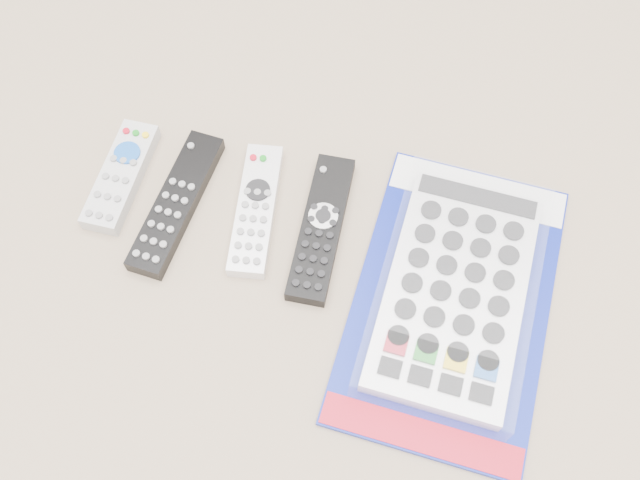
% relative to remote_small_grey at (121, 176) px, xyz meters
% --- Properties ---
extents(remote_small_grey, '(0.05, 0.16, 0.02)m').
position_rel_remote_small_grey_xyz_m(remote_small_grey, '(0.00, 0.00, 0.00)').
color(remote_small_grey, '#AEAEB1').
rests_on(remote_small_grey, ground).
extents(remote_slim_black, '(0.07, 0.21, 0.02)m').
position_rel_remote_small_grey_xyz_m(remote_slim_black, '(0.08, -0.02, -0.00)').
color(remote_slim_black, black).
rests_on(remote_slim_black, ground).
extents(remote_silver_dvd, '(0.06, 0.19, 0.02)m').
position_rel_remote_small_grey_xyz_m(remote_silver_dvd, '(0.18, -0.01, -0.00)').
color(remote_silver_dvd, silver).
rests_on(remote_silver_dvd, ground).
extents(remote_large_black, '(0.05, 0.20, 0.02)m').
position_rel_remote_small_grey_xyz_m(remote_large_black, '(0.26, -0.02, -0.00)').
color(remote_large_black, black).
rests_on(remote_large_black, ground).
extents(jumbo_remote_packaged, '(0.25, 0.39, 0.05)m').
position_rel_remote_small_grey_xyz_m(jumbo_remote_packaged, '(0.43, -0.08, 0.01)').
color(jumbo_remote_packaged, navy).
rests_on(jumbo_remote_packaged, ground).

